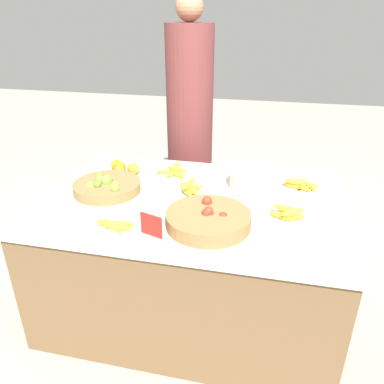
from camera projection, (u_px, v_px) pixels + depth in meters
The scene contains 13 objects.
ground_plane at pixel (192, 302), 2.32m from camera, with size 12.00×12.00×0.00m, color #ADA599.
market_table at pixel (192, 255), 2.16m from camera, with size 1.62×1.12×0.71m.
lime_bowl at pixel (107, 186), 2.10m from camera, with size 0.37×0.37×0.10m.
tomato_basket at pixel (208, 219), 1.76m from camera, with size 0.40×0.40×0.10m.
orange_pile at pixel (123, 168), 2.33m from camera, with size 0.20×0.15×0.07m.
metal_bowl at pixel (254, 179), 2.14m from camera, with size 0.28×0.28×0.10m.
price_sign at pixel (151, 225), 1.67m from camera, with size 0.11×0.04×0.11m.
banana_bunch_back_center at pixel (288, 213), 1.82m from camera, with size 0.18×0.17×0.06m.
banana_bunch_front_center at pixel (302, 185), 2.13m from camera, with size 0.21×0.16×0.06m.
banana_bunch_middle_right at pixel (115, 225), 1.75m from camera, with size 0.19×0.11×0.03m.
banana_bunch_middle_left at pixel (174, 171), 2.32m from camera, with size 0.21×0.17×0.06m.
banana_bunch_front_right at pixel (189, 188), 2.10m from camera, with size 0.16×0.17×0.06m.
vendor_person at pixel (190, 131), 2.83m from camera, with size 0.34×0.34×1.75m.
Camera 1 is at (0.39, -1.75, 1.63)m, focal length 35.00 mm.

